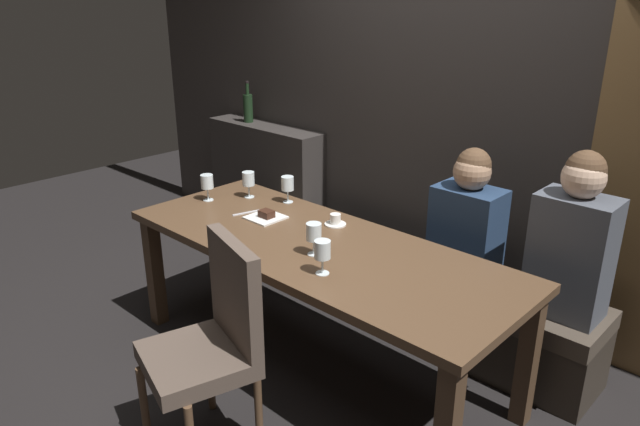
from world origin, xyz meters
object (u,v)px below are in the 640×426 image
(chair_near_side, at_px, (213,335))
(wine_glass_near_left, at_px, (322,251))
(dining_table, at_px, (316,258))
(banquette_bench, at_px, (394,285))
(diner_bearded, at_px, (573,240))
(wine_glass_far_left, at_px, (207,183))
(wine_glass_end_left, at_px, (248,180))
(wine_bottle_dark_red, at_px, (248,107))
(dessert_plate, at_px, (266,216))
(fork_on_table, at_px, (246,213))
(diner_redhead, at_px, (468,218))
(wine_glass_end_right, at_px, (288,184))
(wine_glass_center_back, at_px, (314,233))
(espresso_cup, at_px, (335,220))

(chair_near_side, bearing_deg, wine_glass_near_left, 69.14)
(dining_table, bearing_deg, chair_near_side, -84.18)
(banquette_bench, relative_size, diner_bearded, 3.01)
(wine_glass_far_left, relative_size, wine_glass_end_left, 1.00)
(banquette_bench, height_order, wine_bottle_dark_red, wine_bottle_dark_red)
(dessert_plate, distance_m, fork_on_table, 0.15)
(dining_table, relative_size, diner_redhead, 2.99)
(dining_table, relative_size, wine_glass_near_left, 13.41)
(diner_bearded, bearing_deg, wine_glass_end_right, -166.43)
(wine_glass_center_back, height_order, fork_on_table, wine_glass_center_back)
(dining_table, xyz_separation_m, wine_glass_near_left, (0.26, -0.23, 0.20))
(wine_glass_end_right, bearing_deg, diner_bearded, 13.57)
(chair_near_side, relative_size, wine_glass_center_back, 5.98)
(wine_glass_far_left, relative_size, dessert_plate, 0.86)
(diner_redhead, xyz_separation_m, wine_glass_end_right, (-1.01, -0.39, 0.06))
(diner_redhead, height_order, wine_glass_end_right, diner_redhead)
(chair_near_side, xyz_separation_m, wine_glass_near_left, (0.19, 0.49, 0.29))
(banquette_bench, xyz_separation_m, fork_on_table, (-0.59, -0.67, 0.51))
(chair_near_side, relative_size, dessert_plate, 5.16)
(diner_bearded, height_order, fork_on_table, diner_bearded)
(dining_table, distance_m, wine_glass_center_back, 0.25)
(wine_bottle_dark_red, bearing_deg, wine_glass_center_back, -31.85)
(wine_glass_end_left, height_order, fork_on_table, wine_glass_end_left)
(dining_table, bearing_deg, wine_glass_near_left, -41.54)
(dining_table, relative_size, wine_glass_end_right, 13.41)
(diner_redhead, relative_size, wine_bottle_dark_red, 2.26)
(wine_glass_end_left, bearing_deg, wine_glass_far_left, -123.44)
(chair_near_side, distance_m, fork_on_table, 1.02)
(wine_glass_end_right, distance_m, wine_glass_center_back, 0.77)
(wine_bottle_dark_red, height_order, espresso_cup, wine_bottle_dark_red)
(dining_table, distance_m, fork_on_table, 0.60)
(wine_glass_end_right, bearing_deg, chair_near_side, -59.26)
(wine_glass_end_left, height_order, wine_glass_near_left, same)
(diner_redhead, bearing_deg, wine_glass_end_right, -158.89)
(wine_bottle_dark_red, distance_m, wine_glass_far_left, 1.31)
(diner_redhead, height_order, wine_glass_center_back, diner_redhead)
(wine_glass_end_right, bearing_deg, diner_redhead, 21.11)
(wine_glass_end_right, xyz_separation_m, wine_glass_near_left, (0.81, -0.55, -0.00))
(dessert_plate, bearing_deg, dining_table, -6.51)
(wine_glass_end_right, bearing_deg, wine_glass_center_back, -34.16)
(banquette_bench, distance_m, wine_glass_center_back, 1.03)
(dining_table, xyz_separation_m, diner_redhead, (0.46, 0.71, 0.14))
(wine_bottle_dark_red, bearing_deg, dessert_plate, -37.01)
(banquette_bench, height_order, diner_redhead, diner_redhead)
(banquette_bench, xyz_separation_m, wine_glass_end_right, (-0.55, -0.38, 0.63))
(wine_bottle_dark_red, relative_size, wine_glass_near_left, 1.99)
(diner_redhead, xyz_separation_m, dessert_plate, (-0.90, -0.66, -0.04))
(diner_redhead, bearing_deg, wine_glass_near_left, -101.79)
(dining_table, xyz_separation_m, espresso_cup, (-0.09, 0.25, 0.11))
(diner_redhead, distance_m, diner_bearded, 0.57)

